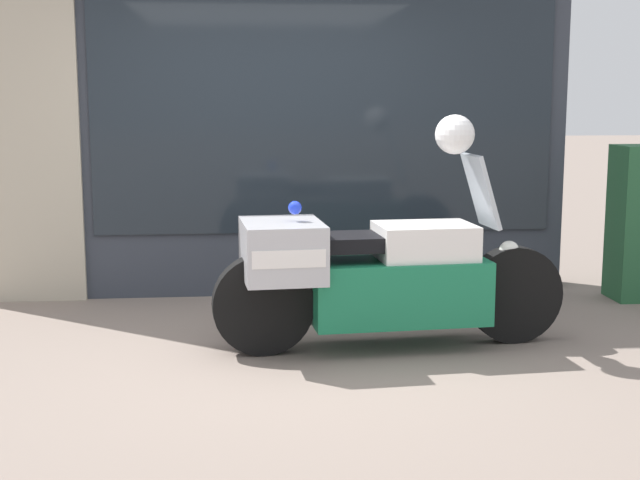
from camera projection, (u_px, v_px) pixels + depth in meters
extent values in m
plane|color=gray|center=(286.00, 355.00, 5.93)|extent=(60.00, 60.00, 0.00)
cube|color=#333842|center=(271.00, 78.00, 7.60)|extent=(5.08, 0.40, 3.71)
cube|color=#B2A893|center=(24.00, 77.00, 7.43)|extent=(0.96, 0.55, 3.71)
cube|color=#1E262D|center=(325.00, 71.00, 7.42)|extent=(3.89, 0.02, 2.71)
cube|color=slate|center=(318.00, 259.00, 7.90)|extent=(3.67, 0.30, 0.55)
cube|color=silver|center=(317.00, 159.00, 7.90)|extent=(3.67, 0.02, 1.24)
cube|color=beige|center=(318.00, 89.00, 7.66)|extent=(3.67, 0.30, 0.02)
cube|color=black|center=(185.00, 84.00, 7.55)|extent=(0.18, 0.04, 0.06)
cube|color=#B7B2A8|center=(318.00, 84.00, 7.65)|extent=(0.18, 0.04, 0.06)
cube|color=#C68E19|center=(447.00, 84.00, 7.76)|extent=(0.18, 0.04, 0.06)
cube|color=white|center=(222.00, 215.00, 7.69)|extent=(0.19, 0.03, 0.27)
cube|color=orange|center=(414.00, 213.00, 7.85)|extent=(0.19, 0.01, 0.27)
cylinder|color=black|center=(513.00, 294.00, 6.21)|extent=(0.69, 0.19, 0.68)
cylinder|color=black|center=(263.00, 304.00, 5.91)|extent=(0.69, 0.19, 0.68)
cube|color=#19754C|center=(398.00, 290.00, 6.06)|extent=(1.23, 0.63, 0.43)
cube|color=white|center=(425.00, 243.00, 6.04)|extent=(0.69, 0.54, 0.26)
cube|color=black|center=(359.00, 242.00, 5.96)|extent=(0.72, 0.46, 0.10)
cube|color=#B7B7BC|center=(282.00, 250.00, 5.88)|extent=(0.57, 0.70, 0.38)
cube|color=white|center=(282.00, 250.00, 5.88)|extent=(0.52, 0.71, 0.11)
cube|color=#B2BCC6|center=(481.00, 191.00, 6.05)|extent=(0.21, 0.39, 0.50)
sphere|color=white|center=(509.00, 251.00, 6.15)|extent=(0.14, 0.14, 0.14)
sphere|color=blue|center=(295.00, 208.00, 5.85)|extent=(0.09, 0.09, 0.09)
sphere|color=white|center=(455.00, 134.00, 5.95)|extent=(0.27, 0.27, 0.27)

